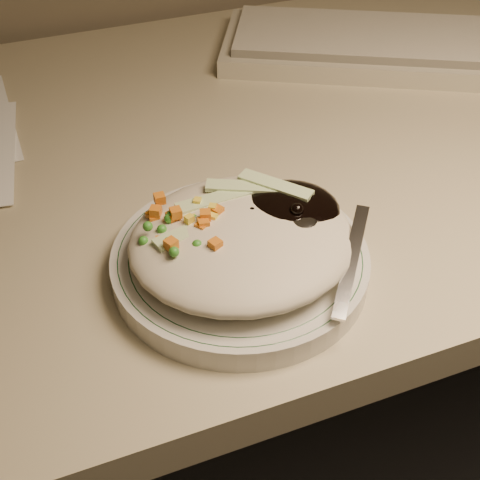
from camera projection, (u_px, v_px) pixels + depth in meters
name	position (u px, v px, depth m)	size (l,w,h in m)	color
desk	(231.00, 267.00, 0.89)	(1.40, 0.70, 0.74)	tan
plate	(240.00, 263.00, 0.58)	(0.22, 0.22, 0.02)	silver
plate_rim	(240.00, 254.00, 0.57)	(0.21, 0.21, 0.00)	#144723
meal	(245.00, 234.00, 0.56)	(0.21, 0.19, 0.05)	#B8B095
keyboard	(407.00, 47.00, 0.90)	(0.52, 0.39, 0.03)	#AEA78F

